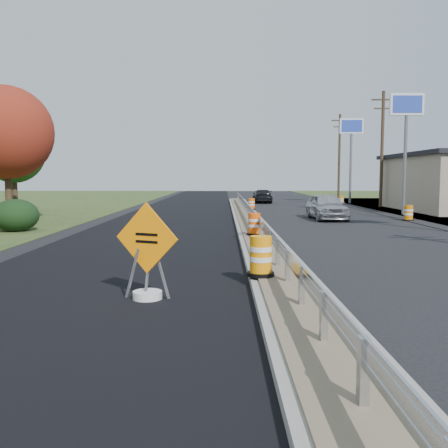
{
  "coord_description": "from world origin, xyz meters",
  "views": [
    {
      "loc": [
        -1.43,
        -16.9,
        2.55
      ],
      "look_at": [
        -1.4,
        -1.79,
        1.1
      ],
      "focal_mm": 40.0,
      "sensor_mm": 36.0,
      "label": 1
    }
  ],
  "objects_px": {
    "barrel_shoulder_far": "(341,201)",
    "barrel_median_far": "(252,204)",
    "barrel_median_near": "(261,257)",
    "barrel_shoulder_near": "(408,213)",
    "barrel_median_mid": "(254,225)",
    "car_dark_far": "(262,196)",
    "car_silver": "(327,206)",
    "barrel_shoulder_mid": "(334,204)",
    "caution_sign": "(147,275)"
  },
  "relations": [
    {
      "from": "caution_sign",
      "to": "barrel_median_mid",
      "type": "xyz_separation_m",
      "value": [
        2.8,
        9.42,
        0.14
      ]
    },
    {
      "from": "car_dark_far",
      "to": "car_silver",
      "type": "bearing_deg",
      "value": 98.66
    },
    {
      "from": "barrel_median_mid",
      "to": "car_dark_far",
      "type": "bearing_deg",
      "value": 84.89
    },
    {
      "from": "caution_sign",
      "to": "barrel_median_near",
      "type": "xyz_separation_m",
      "value": [
        2.45,
        1.32,
        0.17
      ]
    },
    {
      "from": "barrel_median_near",
      "to": "barrel_median_mid",
      "type": "height_order",
      "value": "barrel_median_near"
    },
    {
      "from": "barrel_shoulder_far",
      "to": "barrel_median_near",
      "type": "bearing_deg",
      "value": -106.32
    },
    {
      "from": "barrel_median_far",
      "to": "barrel_shoulder_mid",
      "type": "relative_size",
      "value": 0.81
    },
    {
      "from": "barrel_median_near",
      "to": "barrel_shoulder_mid",
      "type": "distance_m",
      "value": 27.48
    },
    {
      "from": "barrel_median_near",
      "to": "barrel_shoulder_near",
      "type": "relative_size",
      "value": 1.04
    },
    {
      "from": "barrel_median_far",
      "to": "barrel_shoulder_near",
      "type": "xyz_separation_m",
      "value": [
        8.65,
        -6.24,
        -0.18
      ]
    },
    {
      "from": "barrel_median_mid",
      "to": "barrel_shoulder_far",
      "type": "xyz_separation_m",
      "value": [
        9.4,
        25.21,
        -0.27
      ]
    },
    {
      "from": "barrel_median_mid",
      "to": "barrel_median_near",
      "type": "bearing_deg",
      "value": -92.5
    },
    {
      "from": "car_silver",
      "to": "caution_sign",
      "type": "bearing_deg",
      "value": -113.75
    },
    {
      "from": "barrel_shoulder_far",
      "to": "car_silver",
      "type": "height_order",
      "value": "car_silver"
    },
    {
      "from": "barrel_median_far",
      "to": "barrel_median_near",
      "type": "bearing_deg",
      "value": -92.71
    },
    {
      "from": "barrel_median_mid",
      "to": "barrel_median_far",
      "type": "xyz_separation_m",
      "value": [
        0.75,
        15.14,
        -0.04
      ]
    },
    {
      "from": "barrel_median_mid",
      "to": "barrel_median_far",
      "type": "bearing_deg",
      "value": 87.18
    },
    {
      "from": "barrel_median_far",
      "to": "barrel_shoulder_near",
      "type": "relative_size",
      "value": 0.87
    },
    {
      "from": "caution_sign",
      "to": "car_dark_far",
      "type": "distance_m",
      "value": 38.32
    },
    {
      "from": "caution_sign",
      "to": "car_silver",
      "type": "bearing_deg",
      "value": 92.03
    },
    {
      "from": "barrel_median_near",
      "to": "car_dark_far",
      "type": "distance_m",
      "value": 36.74
    },
    {
      "from": "caution_sign",
      "to": "barrel_shoulder_near",
      "type": "distance_m",
      "value": 22.0
    },
    {
      "from": "barrel_median_near",
      "to": "car_silver",
      "type": "xyz_separation_m",
      "value": [
        5.24,
        17.91,
        0.1
      ]
    },
    {
      "from": "barrel_median_near",
      "to": "barrel_shoulder_far",
      "type": "relative_size",
      "value": 1.19
    },
    {
      "from": "barrel_shoulder_mid",
      "to": "car_silver",
      "type": "distance_m",
      "value": 8.83
    },
    {
      "from": "caution_sign",
      "to": "barrel_shoulder_mid",
      "type": "height_order",
      "value": "caution_sign"
    },
    {
      "from": "barrel_median_far",
      "to": "barrel_shoulder_far",
      "type": "relative_size",
      "value": 1.01
    },
    {
      "from": "car_silver",
      "to": "barrel_median_near",
      "type": "bearing_deg",
      "value": -108.26
    },
    {
      "from": "barrel_shoulder_mid",
      "to": "barrel_median_far",
      "type": "bearing_deg",
      "value": -153.68
    },
    {
      "from": "barrel_median_near",
      "to": "car_silver",
      "type": "relative_size",
      "value": 0.2
    },
    {
      "from": "barrel_median_far",
      "to": "barrel_shoulder_mid",
      "type": "bearing_deg",
      "value": 26.32
    },
    {
      "from": "barrel_median_near",
      "to": "barrel_shoulder_far",
      "type": "xyz_separation_m",
      "value": [
        9.75,
        33.31,
        -0.3
      ]
    },
    {
      "from": "barrel_median_near",
      "to": "car_dark_far",
      "type": "relative_size",
      "value": 0.21
    },
    {
      "from": "barrel_median_near",
      "to": "barrel_median_far",
      "type": "distance_m",
      "value": 23.26
    },
    {
      "from": "barrel_median_far",
      "to": "barrel_shoulder_mid",
      "type": "height_order",
      "value": "barrel_median_far"
    },
    {
      "from": "barrel_median_near",
      "to": "barrel_shoulder_far",
      "type": "distance_m",
      "value": 34.71
    },
    {
      "from": "barrel_shoulder_mid",
      "to": "barrel_shoulder_far",
      "type": "bearing_deg",
      "value": 72.27
    },
    {
      "from": "barrel_shoulder_far",
      "to": "barrel_median_far",
      "type": "bearing_deg",
      "value": -130.65
    },
    {
      "from": "barrel_median_mid",
      "to": "barrel_shoulder_near",
      "type": "relative_size",
      "value": 0.97
    },
    {
      "from": "barrel_median_near",
      "to": "barrel_median_mid",
      "type": "relative_size",
      "value": 1.07
    },
    {
      "from": "barrel_median_mid",
      "to": "barrel_shoulder_mid",
      "type": "bearing_deg",
      "value": 68.56
    },
    {
      "from": "car_dark_far",
      "to": "barrel_median_near",
      "type": "bearing_deg",
      "value": 87.0
    },
    {
      "from": "barrel_shoulder_far",
      "to": "car_dark_far",
      "type": "distance_m",
      "value": 7.61
    },
    {
      "from": "barrel_shoulder_mid",
      "to": "car_dark_far",
      "type": "bearing_deg",
      "value": 114.5
    },
    {
      "from": "caution_sign",
      "to": "barrel_median_near",
      "type": "distance_m",
      "value": 2.79
    },
    {
      "from": "caution_sign",
      "to": "barrel_median_near",
      "type": "height_order",
      "value": "caution_sign"
    },
    {
      "from": "barrel_shoulder_near",
      "to": "car_silver",
      "type": "distance_m",
      "value": 4.61
    },
    {
      "from": "barrel_median_near",
      "to": "barrel_median_far",
      "type": "height_order",
      "value": "barrel_median_near"
    },
    {
      "from": "car_silver",
      "to": "car_dark_far",
      "type": "xyz_separation_m",
      "value": [
        -2.34,
        18.71,
        -0.15
      ]
    },
    {
      "from": "barrel_median_mid",
      "to": "barrel_shoulder_far",
      "type": "bearing_deg",
      "value": 69.56
    }
  ]
}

